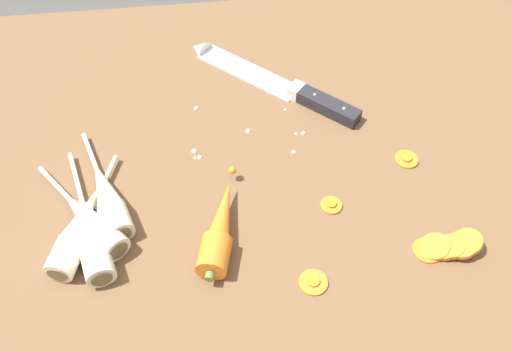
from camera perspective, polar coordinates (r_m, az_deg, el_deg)
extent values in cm
cube|color=brown|center=(89.13, -0.15, -0.42)|extent=(120.00, 90.00, 4.00)
cube|color=silver|center=(103.33, -0.76, 10.28)|extent=(17.69, 16.79, 0.50)
cone|color=silver|center=(108.87, -5.64, 12.49)|extent=(4.89, 4.94, 3.96)
cube|color=silver|center=(98.62, 3.97, 8.41)|extent=(3.46, 3.52, 2.20)
cube|color=#232328|center=(96.38, 7.22, 6.84)|extent=(9.99, 9.51, 2.20)
sphere|color=silver|center=(96.55, 5.86, 8.00)|extent=(0.50, 0.50, 0.50)
sphere|color=silver|center=(94.77, 8.74, 6.60)|extent=(0.50, 0.50, 0.50)
cylinder|color=orange|center=(76.79, -4.19, -7.90)|extent=(5.39, 6.10, 4.20)
cone|color=orange|center=(80.09, -3.37, -4.11)|extent=(7.05, 13.09, 3.99)
sphere|color=orange|center=(85.11, -2.37, 0.54)|extent=(1.20, 1.20, 1.20)
cylinder|color=#5B7F3D|center=(75.25, -4.64, -9.97)|extent=(1.42, 1.27, 1.20)
cylinder|color=silver|center=(80.54, -18.45, -7.80)|extent=(5.37, 6.08, 4.00)
cone|color=silver|center=(83.73, -16.61, -3.78)|extent=(6.41, 9.79, 3.80)
cylinder|color=silver|center=(88.15, -14.79, -0.36)|extent=(3.68, 9.54, 0.70)
cylinder|color=brown|center=(79.51, -19.15, -9.31)|extent=(2.76, 1.15, 2.80)
cylinder|color=silver|center=(80.51, -14.48, -6.20)|extent=(6.09, 6.24, 4.00)
cone|color=silver|center=(84.34, -17.03, -3.38)|extent=(8.19, 9.09, 3.80)
cylinder|color=silver|center=(89.28, -19.24, -1.11)|extent=(6.15, 7.77, 0.70)
cylinder|color=brown|center=(79.22, -13.50, -7.28)|extent=(2.41, 1.93, 2.80)
cylinder|color=silver|center=(82.03, -13.71, -4.38)|extent=(5.36, 6.01, 4.00)
cone|color=silver|center=(86.37, -14.98, -0.90)|extent=(6.38, 9.65, 3.80)
cylinder|color=silver|center=(91.80, -16.03, 1.94)|extent=(3.66, 9.37, 0.70)
cylinder|color=brown|center=(80.55, -13.22, -5.72)|extent=(2.75, 1.16, 2.80)
cylinder|color=silver|center=(79.02, -15.50, -8.25)|extent=(5.30, 6.40, 4.00)
cone|color=silver|center=(83.53, -16.57, -3.95)|extent=(6.21, 10.53, 3.80)
cylinder|color=silver|center=(89.27, -17.40, -0.39)|extent=(3.43, 10.52, 0.70)
cylinder|color=brown|center=(77.52, -15.08, -9.91)|extent=(2.78, 1.01, 2.80)
cylinder|color=orange|center=(82.52, 16.69, -7.07)|extent=(4.10, 4.10, 0.70)
cylinder|color=orange|center=(82.74, 17.36, -6.79)|extent=(4.18, 4.17, 2.23)
cylinder|color=orange|center=(82.81, 18.28, -6.81)|extent=(3.77, 3.74, 2.06)
cylinder|color=orange|center=(82.86, 18.84, -6.70)|extent=(3.74, 3.69, 1.88)
cylinder|color=orange|center=(83.14, 19.75, -6.53)|extent=(4.20, 4.15, 1.82)
cylinder|color=orange|center=(83.40, 20.28, -6.21)|extent=(4.09, 4.08, 2.24)
cylinder|color=orange|center=(91.82, 14.74, 1.64)|extent=(3.68, 3.68, 0.70)
cylinder|color=orange|center=(91.62, 14.77, 1.75)|extent=(1.55, 1.55, 0.16)
cylinder|color=orange|center=(84.04, 7.50, -2.89)|extent=(3.19, 3.19, 0.70)
cylinder|color=orange|center=(83.83, 7.51, -2.78)|extent=(1.34, 1.34, 0.16)
cylinder|color=orange|center=(77.00, 5.71, -10.47)|extent=(3.88, 3.88, 0.70)
cylinder|color=orange|center=(76.76, 5.73, -10.37)|extent=(1.63, 1.63, 0.16)
sphere|color=silver|center=(90.42, -6.17, 2.57)|extent=(0.87, 0.87, 0.87)
sphere|color=silver|center=(90.02, 3.79, 2.45)|extent=(0.72, 0.72, 0.72)
sphere|color=silver|center=(89.63, -6.06, 1.83)|extent=(0.49, 0.49, 0.49)
sphere|color=silver|center=(89.53, -5.59, 1.93)|extent=(0.73, 0.73, 0.73)
sphere|color=silver|center=(97.11, -5.98, 6.82)|extent=(0.78, 0.78, 0.78)
sphere|color=silver|center=(96.54, 2.91, 6.62)|extent=(0.46, 0.46, 0.46)
sphere|color=silver|center=(92.91, 4.75, 4.34)|extent=(0.68, 0.68, 0.68)
sphere|color=silver|center=(92.85, -0.84, 4.58)|extent=(0.83, 0.83, 0.83)
sphere|color=silver|center=(92.77, 4.03, 4.25)|extent=(0.55, 0.55, 0.55)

